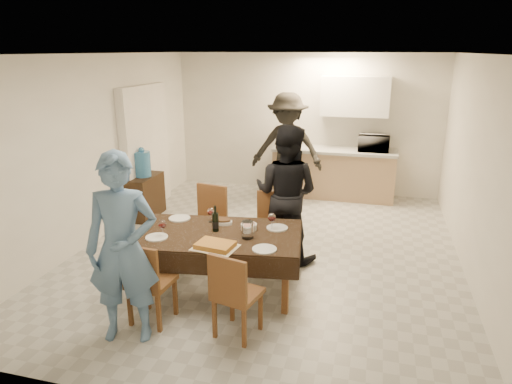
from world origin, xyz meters
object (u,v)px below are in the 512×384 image
water_pitcher (247,230)px  person_far (286,193)px  console (145,196)px  person_near (123,249)px  wine_bottle (215,218)px  person_kitchen (287,148)px  savoury_tart (215,245)px  dining_table (219,236)px  microwave (374,143)px  water_jug (142,164)px

water_pitcher → person_far: person_far is taller
console → person_near: size_ratio=0.41×
wine_bottle → person_kitchen: 3.37m
water_pitcher → person_kitchen: size_ratio=0.10×
savoury_tart → person_far: 1.51m
console → person_far: bearing=-20.2°
console → person_far: 2.76m
console → savoury_tart: savoury_tart is taller
dining_table → microwave: (1.58, 3.86, 0.39)m
console → person_kitchen: person_kitchen is taller
wine_bottle → person_kitchen: person_kitchen is taller
water_pitcher → person_kitchen: 3.48m
water_pitcher → savoury_tart: 0.42m
microwave → water_jug: bearing=27.8°
console → microwave: (3.57, 1.88, 0.71)m
person_kitchen → console: bearing=-145.5°
console → water_pitcher: size_ratio=3.90×
wine_bottle → savoury_tart: 0.47m
microwave → person_near: (-2.13, -4.91, -0.15)m
wine_bottle → console: bearing=135.1°
person_kitchen → water_pitcher: bearing=-85.7°
console → water_pitcher: (2.34, -2.03, 0.46)m
dining_table → person_near: 1.21m
water_jug → microwave: microwave is taller
water_pitcher → microwave: size_ratio=0.36×
water_jug → savoury_tart: water_jug is taller
dining_table → wine_bottle: size_ratio=6.51×
water_jug → console: bearing=0.0°
wine_bottle → savoury_tart: (0.15, -0.43, -0.12)m
water_pitcher → dining_table: bearing=171.9°
wine_bottle → dining_table: bearing=-45.0°
dining_table → water_jug: (-1.99, 1.98, 0.22)m
person_far → console: bearing=-9.6°
console → dining_table: bearing=-44.9°
console → wine_bottle: (1.94, -1.93, 0.51)m
savoury_tart → microwave: size_ratio=0.82×
dining_table → water_pitcher: water_pitcher is taller
water_pitcher → person_near: 1.35m
person_far → person_kitchen: size_ratio=0.91×
dining_table → person_kitchen: (0.09, 3.41, 0.30)m
water_pitcher → savoury_tart: (-0.25, -0.33, -0.07)m
console → wine_bottle: bearing=-44.9°
water_jug → person_kitchen: person_kitchen is taller
console → savoury_tart: size_ratio=1.70×
wine_bottle → water_pitcher: 0.42m
water_jug → water_pitcher: bearing=-41.0°
person_near → savoury_tart: bearing=29.5°
water_pitcher → person_near: person_near is taller
savoury_tart → microwave: microwave is taller
person_far → wine_bottle: bearing=69.7°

